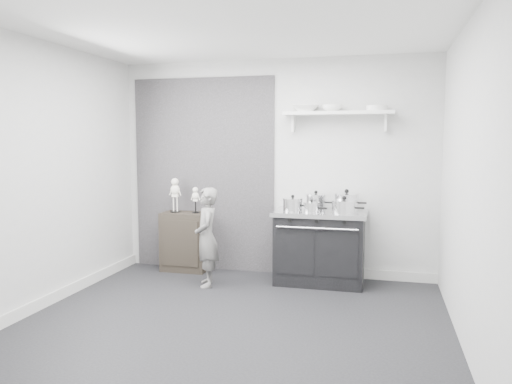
% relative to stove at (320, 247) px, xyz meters
% --- Properties ---
extents(ground, '(4.00, 4.00, 0.00)m').
position_rel_stove_xyz_m(ground, '(-0.63, -1.48, -0.44)').
color(ground, black).
rests_on(ground, ground).
extents(room_shell, '(4.02, 3.62, 2.71)m').
position_rel_stove_xyz_m(room_shell, '(-0.72, -1.33, 1.20)').
color(room_shell, '#B8B8B6').
rests_on(room_shell, ground).
extents(wall_shelf, '(1.30, 0.26, 0.24)m').
position_rel_stove_xyz_m(wall_shelf, '(0.17, 0.20, 1.57)').
color(wall_shelf, white).
rests_on(wall_shelf, room_shell).
extents(stove, '(1.08, 0.68, 0.87)m').
position_rel_stove_xyz_m(stove, '(0.00, 0.00, 0.00)').
color(stove, black).
rests_on(stove, ground).
extents(side_cabinet, '(0.59, 0.34, 0.77)m').
position_rel_stove_xyz_m(side_cabinet, '(-1.77, 0.13, -0.06)').
color(side_cabinet, black).
rests_on(side_cabinet, ground).
extents(child, '(0.41, 0.49, 1.15)m').
position_rel_stove_xyz_m(child, '(-1.26, -0.45, 0.14)').
color(child, slate).
rests_on(child, ground).
extents(pot_front_left, '(0.32, 0.23, 0.19)m').
position_rel_stove_xyz_m(pot_front_left, '(-0.31, -0.11, 0.51)').
color(pot_front_left, silver).
rests_on(pot_front_left, stove).
extents(pot_back_left, '(0.33, 0.25, 0.23)m').
position_rel_stove_xyz_m(pot_back_left, '(-0.07, 0.13, 0.52)').
color(pot_back_left, silver).
rests_on(pot_back_left, stove).
extents(pot_back_right, '(0.38, 0.30, 0.25)m').
position_rel_stove_xyz_m(pot_back_right, '(0.30, 0.11, 0.53)').
color(pot_back_right, silver).
rests_on(pot_back_right, stove).
extents(pot_front_right, '(0.36, 0.28, 0.20)m').
position_rel_stove_xyz_m(pot_front_right, '(0.29, -0.16, 0.51)').
color(pot_front_right, silver).
rests_on(pot_front_right, stove).
extents(pot_front_center, '(0.27, 0.18, 0.15)m').
position_rel_stove_xyz_m(pot_front_center, '(-0.08, -0.16, 0.49)').
color(pot_front_center, silver).
rests_on(pot_front_center, stove).
extents(skeleton_full, '(0.14, 0.09, 0.51)m').
position_rel_stove_xyz_m(skeleton_full, '(-1.90, 0.13, 0.58)').
color(skeleton_full, white).
rests_on(skeleton_full, side_cabinet).
extents(skeleton_torso, '(0.11, 0.07, 0.38)m').
position_rel_stove_xyz_m(skeleton_torso, '(-1.62, 0.13, 0.52)').
color(skeleton_torso, white).
rests_on(skeleton_torso, side_cabinet).
extents(bowl_large, '(0.32, 0.32, 0.08)m').
position_rel_stove_xyz_m(bowl_large, '(-0.22, 0.19, 1.64)').
color(bowl_large, white).
rests_on(bowl_large, wall_shelf).
extents(bowl_small, '(0.25, 0.25, 0.08)m').
position_rel_stove_xyz_m(bowl_small, '(0.10, 0.19, 1.64)').
color(bowl_small, white).
rests_on(bowl_small, wall_shelf).
extents(plate_stack, '(0.25, 0.25, 0.06)m').
position_rel_stove_xyz_m(plate_stack, '(0.62, 0.19, 1.63)').
color(plate_stack, white).
rests_on(plate_stack, wall_shelf).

